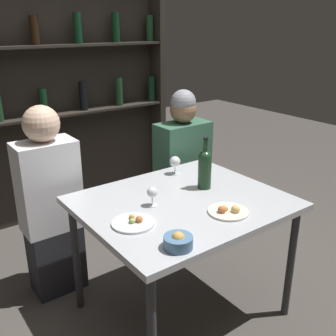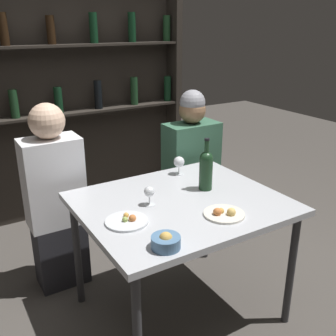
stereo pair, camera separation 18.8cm
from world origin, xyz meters
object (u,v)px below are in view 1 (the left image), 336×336
(wine_glass_1, at_px, (152,193))
(food_plate_1, at_px, (228,211))
(seated_person_left, at_px, (51,207))
(food_plate_0, at_px, (134,222))
(wine_glass_0, at_px, (175,162))
(wine_bottle, at_px, (205,167))
(snack_bowl, at_px, (178,241))
(seated_person_right, at_px, (182,172))

(wine_glass_1, bearing_deg, food_plate_1, -49.06)
(wine_glass_1, relative_size, seated_person_left, 0.09)
(food_plate_0, bearing_deg, seated_person_left, 101.94)
(wine_glass_0, distance_m, seated_person_left, 0.83)
(wine_bottle, height_order, seated_person_left, seated_person_left)
(wine_glass_0, bearing_deg, snack_bowl, -126.48)
(food_plate_1, xyz_separation_m, snack_bowl, (-0.41, -0.11, 0.02))
(wine_glass_1, xyz_separation_m, food_plate_0, (-0.19, -0.12, -0.06))
(snack_bowl, bearing_deg, food_plate_0, 98.35)
(seated_person_right, bearing_deg, food_plate_1, -115.13)
(wine_bottle, distance_m, food_plate_1, 0.37)
(food_plate_0, bearing_deg, wine_glass_1, 31.26)
(wine_glass_0, height_order, seated_person_right, seated_person_right)
(wine_glass_0, height_order, food_plate_0, wine_glass_0)
(food_plate_0, distance_m, food_plate_1, 0.50)
(food_plate_1, bearing_deg, food_plate_0, 157.23)
(wine_bottle, xyz_separation_m, food_plate_0, (-0.58, -0.13, -0.12))
(seated_person_left, distance_m, seated_person_right, 1.05)
(seated_person_left, bearing_deg, food_plate_0, -78.06)
(food_plate_0, bearing_deg, wine_glass_0, 35.99)
(food_plate_0, distance_m, seated_person_left, 0.77)
(wine_bottle, distance_m, seated_person_left, 0.99)
(snack_bowl, distance_m, seated_person_right, 1.36)
(food_plate_0, relative_size, seated_person_right, 0.18)
(wine_glass_1, relative_size, seated_person_right, 0.09)
(wine_glass_1, xyz_separation_m, seated_person_right, (0.70, 0.62, -0.23))
(wine_bottle, height_order, food_plate_1, wine_bottle)
(snack_bowl, bearing_deg, seated_person_left, 100.91)
(wine_glass_1, distance_m, seated_person_right, 0.97)
(seated_person_right, bearing_deg, wine_glass_1, -138.48)
(wine_glass_0, distance_m, seated_person_right, 0.51)
(wine_glass_0, height_order, snack_bowl, wine_glass_0)
(food_plate_0, height_order, seated_person_right, seated_person_right)
(wine_glass_0, bearing_deg, seated_person_right, 45.15)
(wine_bottle, bearing_deg, wine_glass_1, -177.56)
(food_plate_1, xyz_separation_m, seated_person_right, (0.44, 0.93, -0.17))
(seated_person_left, bearing_deg, wine_glass_1, -60.90)
(food_plate_0, distance_m, snack_bowl, 0.30)
(wine_glass_0, relative_size, seated_person_right, 0.10)
(wine_glass_0, relative_size, wine_glass_1, 1.12)
(food_plate_0, bearing_deg, snack_bowl, -81.65)
(wine_glass_1, distance_m, food_plate_0, 0.23)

